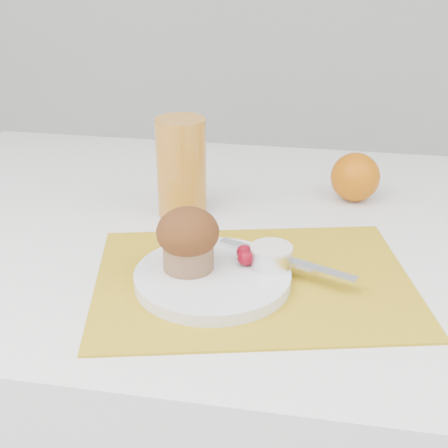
% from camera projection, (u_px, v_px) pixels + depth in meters
% --- Properties ---
extents(table, '(1.20, 0.80, 0.75)m').
position_uv_depth(table, '(234.00, 414.00, 1.12)').
color(table, white).
rests_on(table, ground).
extents(placemat, '(0.46, 0.39, 0.00)m').
position_uv_depth(placemat, '(253.00, 280.00, 0.81)').
color(placemat, gold).
rests_on(placemat, table).
extents(plate, '(0.23, 0.23, 0.02)m').
position_uv_depth(plate, '(213.00, 278.00, 0.79)').
color(plate, white).
rests_on(plate, placemat).
extents(ramekin, '(0.07, 0.07, 0.02)m').
position_uv_depth(ramekin, '(271.00, 257.00, 0.80)').
color(ramekin, white).
rests_on(ramekin, plate).
extents(cream, '(0.07, 0.07, 0.01)m').
position_uv_depth(cream, '(272.00, 249.00, 0.80)').
color(cream, silver).
rests_on(cream, ramekin).
extents(raspberry_near, '(0.02, 0.02, 0.02)m').
position_uv_depth(raspberry_near, '(244.00, 252.00, 0.82)').
color(raspberry_near, '#630211').
rests_on(raspberry_near, plate).
extents(raspberry_far, '(0.02, 0.02, 0.02)m').
position_uv_depth(raspberry_far, '(246.00, 258.00, 0.80)').
color(raspberry_far, '#61020F').
rests_on(raspberry_far, plate).
extents(butter_knife, '(0.19, 0.09, 0.00)m').
position_uv_depth(butter_knife, '(285.00, 260.00, 0.81)').
color(butter_knife, silver).
rests_on(butter_knife, plate).
extents(orange, '(0.08, 0.08, 0.08)m').
position_uv_depth(orange, '(355.00, 177.00, 1.04)').
color(orange, '#C66107').
rests_on(orange, table).
extents(juice_glass, '(0.09, 0.09, 0.16)m').
position_uv_depth(juice_glass, '(181.00, 167.00, 0.97)').
color(juice_glass, orange).
rests_on(juice_glass, table).
extents(muffin, '(0.08, 0.08, 0.08)m').
position_uv_depth(muffin, '(188.00, 238.00, 0.78)').
color(muffin, '#916646').
rests_on(muffin, plate).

